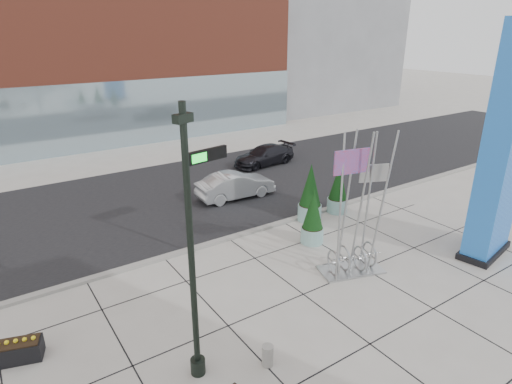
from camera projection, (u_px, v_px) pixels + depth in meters
ground at (263, 290)px, 14.96m from camera, size 160.00×160.00×0.00m
street_asphalt at (156, 201)px, 22.71m from camera, size 80.00×12.00×0.02m
curb_edge at (209, 244)px, 18.04m from camera, size 80.00×0.30×0.12m
tower_podium at (83, 70)px, 34.46m from camera, size 34.00×10.00×11.00m
tower_glass_front at (104, 116)px, 31.80m from camera, size 34.00×0.60×5.00m
building_grey_parking at (289, 26)px, 50.15m from camera, size 20.00×18.00×18.00m
blue_pylon at (505, 150)px, 15.93m from camera, size 2.85×1.65×8.95m
lamp_post at (193, 278)px, 10.31m from camera, size 0.49×0.39×7.15m
public_art_sculpture at (354, 237)px, 15.68m from camera, size 2.62×1.83×5.40m
concrete_bollard at (268, 355)px, 11.51m from camera, size 0.32×0.32×0.62m
overhead_street_sign at (205, 166)px, 16.55m from camera, size 1.97×0.51×4.19m
round_planter_east at (338, 189)px, 20.99m from camera, size 1.00×1.00×2.50m
round_planter_mid at (310, 194)px, 19.99m from camera, size 1.12×1.12×2.80m
round_planter_west at (313, 218)px, 17.93m from camera, size 0.97×0.97×2.42m
box_planter_north at (18, 350)px, 11.71m from camera, size 1.36×0.96×0.68m
car_silver_mid at (236, 186)px, 22.93m from camera, size 4.31×1.69×1.40m
car_dark_east at (264, 156)px, 28.63m from camera, size 4.55×2.19×1.28m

